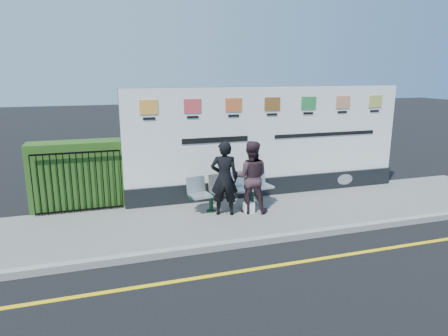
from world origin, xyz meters
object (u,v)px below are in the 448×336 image
bench (232,199)px  woman_left (224,178)px  billboard (270,149)px  woman_right (251,177)px

bench → woman_left: (-0.33, -0.38, 0.66)m
billboard → woman_left: billboard is taller
bench → woman_right: size_ratio=1.26×
woman_left → woman_right: woman_left is taller
billboard → woman_left: (-1.71, -1.21, -0.39)m
billboard → woman_right: (-1.04, -1.24, -0.41)m
woman_right → bench: bearing=-29.4°
woman_left → billboard: bearing=-125.3°
billboard → woman_right: bearing=-130.1°
woman_left → woman_right: bearing=-163.2°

